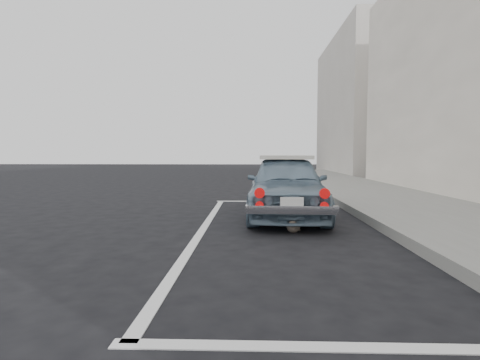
% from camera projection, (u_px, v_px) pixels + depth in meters
% --- Properties ---
extents(ground, '(80.00, 80.00, 0.00)m').
position_uv_depth(ground, '(269.00, 312.00, 2.78)').
color(ground, black).
rests_on(ground, ground).
extents(building_far, '(3.50, 10.00, 8.00)m').
position_uv_depth(building_far, '(361.00, 106.00, 22.24)').
color(building_far, '#BAB3A9').
rests_on(building_far, ground).
extents(pline_rear, '(3.00, 0.12, 0.01)m').
position_uv_depth(pline_rear, '(356.00, 348.00, 2.27)').
color(pline_rear, silver).
rests_on(pline_rear, ground).
extents(pline_front, '(3.00, 0.12, 0.01)m').
position_uv_depth(pline_front, '(278.00, 201.00, 9.25)').
color(pline_front, silver).
rests_on(pline_front, ground).
extents(pline_side, '(0.12, 7.00, 0.01)m').
position_uv_depth(pline_side, '(203.00, 230.00, 5.80)').
color(pline_side, silver).
rests_on(pline_side, ground).
extents(retro_coupe, '(1.53, 3.52, 1.18)m').
position_uv_depth(retro_coupe, '(286.00, 185.00, 7.01)').
color(retro_coupe, slate).
rests_on(retro_coupe, ground).
extents(cat, '(0.26, 0.45, 0.25)m').
position_uv_depth(cat, '(293.00, 225.00, 5.59)').
color(cat, brown).
rests_on(cat, ground).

